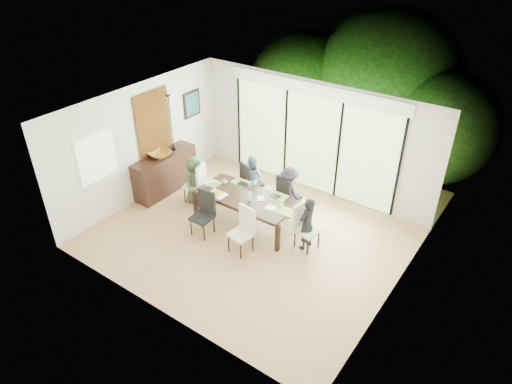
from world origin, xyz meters
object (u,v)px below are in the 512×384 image
Objects in this scene: chair_near_left at (202,214)px; cup_c at (281,205)px; cup_a at (225,182)px; sideboard at (165,173)px; vase at (250,194)px; bowl at (160,154)px; chair_near_right at (240,231)px; laptop at (212,186)px; person_far_left at (252,178)px; chair_right_end at (308,227)px; cup_b at (249,199)px; person_right_end at (307,224)px; chair_far_right at (289,194)px; chair_far_left at (253,181)px; person_left_end at (194,180)px; chair_left_end at (194,183)px; table_top at (246,197)px; person_far_right at (289,191)px.

cup_c is (1.30, 0.97, 0.22)m from chair_near_left.
sideboard is (-1.68, -0.19, -0.23)m from cup_a.
chair_near_left is 1.10m from vase.
bowl is at bearing -170.27° from cup_a.
chair_near_right is 3.02m from bowl.
laptop is at bearing -170.54° from vase.
person_far_left is at bearing 149.72° from cup_c.
vase is (-1.45, 0.05, 0.23)m from chair_right_end.
cup_b is (1.00, 0.00, 0.03)m from laptop.
person_right_end reaches higher than cup_b.
chair_far_right is at bearing 55.48° from chair_near_left.
cup_c is at bearing 33.61° from chair_near_left.
chair_far_left reaches higher than cup_b.
chair_far_left is 1.47m from cup_c.
person_left_end is 0.65m from laptop.
cup_c is at bearing 121.27° from chair_far_right.
person_left_end is at bearing -169.11° from cup_a.
cup_a is at bearing 85.86° from chair_left_end.
chair_left_end is 0.85× the size of person_left_end.
chair_far_left is 0.85× the size of person_right_end.
table_top is 7.27× the size of laptop.
bowl is (-2.93, -0.97, 0.44)m from person_far_right.
person_left_end reaches higher than chair_right_end.
chair_left_end is 0.85× the size of person_far_left.
chair_near_right reaches higher than vase.
chair_right_end is 0.58× the size of sideboard.
vase is (-0.45, 0.92, 0.23)m from chair_near_right.
chair_near_right is at bearing 141.95° from chair_right_end.
chair_right_end is at bearing 151.01° from chair_far_right.
chair_far_right is at bearing 59.11° from chair_right_end.
chair_right_end is 3.88m from sideboard.
cup_a is at bearing 42.08° from chair_far_right.
chair_right_end is at bearing 2.04° from bowl.
person_far_right is at bearing -124.12° from person_right_end.
person_far_right reaches higher than bowl.
chair_near_left is 11.00× the size of cup_b.
chair_left_end is 1.00× the size of chair_near_right.
chair_left_end is 0.88m from sideboard.
chair_far_right and chair_near_right have the same top height.
chair_right_end reaches higher than cup_b.
cup_c is 0.22× the size of bowl.
chair_near_right is at bearing -14.25° from bowl.
cup_a is 1.73m from bowl.
cup_b is at bearing -78.07° from person_right_end.
person_left_end is 0.81m from cup_a.
person_far_left is 2.20m from bowl.
chair_near_left is 8.87× the size of cup_c.
sideboard reaches higher than table_top.
chair_left_end is at bearing 164.64° from chair_near_right.
person_right_end is (0.98, 0.87, 0.08)m from chair_near_right.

